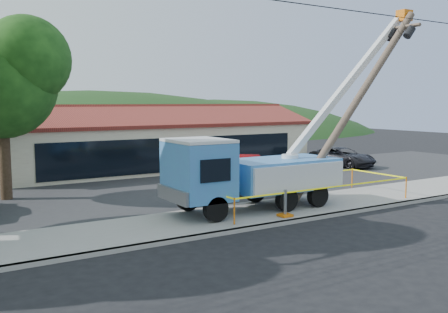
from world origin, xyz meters
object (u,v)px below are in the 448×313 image
leaning_pole (360,95)px  car_dark (342,168)px  utility_truck (252,170)px  car_red (248,180)px

leaning_pole → car_dark: size_ratio=1.86×
utility_truck → car_red: (5.19, 7.75, -1.89)m
leaning_pole → car_red: leaning_pole is taller
car_red → car_dark: size_ratio=0.87×
car_red → car_dark: (9.08, 0.95, 0.00)m
leaning_pole → car_red: size_ratio=2.14×
utility_truck → leaning_pole: utility_truck is taller
utility_truck → car_dark: utility_truck is taller
utility_truck → car_dark: bearing=31.4°
car_dark → leaning_pole: bearing=-140.3°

